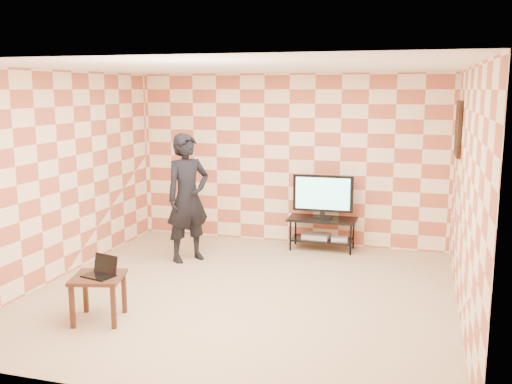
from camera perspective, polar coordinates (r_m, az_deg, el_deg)
floor at (r=7.08m, az=-1.37°, el=-10.04°), size 5.00×5.00×0.00m
wall_back at (r=9.13m, az=3.31°, el=3.28°), size 5.00×0.02×2.70m
wall_front at (r=4.46m, az=-11.13°, el=-4.29°), size 5.00×0.02×2.70m
wall_left at (r=7.85m, az=-19.11°, el=1.59°), size 0.02×5.00×2.70m
wall_right at (r=6.45m, az=20.28°, el=-0.26°), size 0.02×5.00×2.70m
ceiling at (r=6.65m, az=-1.47°, el=12.36°), size 5.00×5.00×0.02m
wall_art at (r=7.91m, az=19.57°, el=6.00°), size 0.04×0.72×0.72m
tv_stand at (r=8.86m, az=6.65°, el=-3.45°), size 1.05×0.47×0.50m
tv at (r=8.76m, az=6.71°, el=-0.24°), size 0.92×0.18×0.67m
dvd_player at (r=8.93m, az=6.03°, el=-4.40°), size 0.42×0.31×0.07m
game_console at (r=8.83m, az=8.33°, el=-4.66°), size 0.26×0.20×0.06m
side_table at (r=6.38m, az=-15.50°, el=-8.82°), size 0.63×0.63×0.50m
laptop at (r=6.34m, az=-15.21°, el=-7.63°), size 0.37×0.32×0.21m
person at (r=8.21m, az=-6.85°, el=-0.58°), size 0.76×0.80×1.84m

